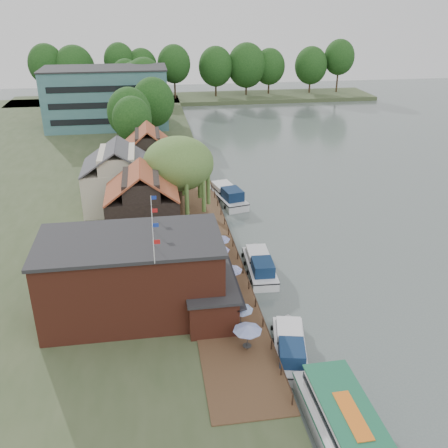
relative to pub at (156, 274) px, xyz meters
name	(u,v)px	position (x,y,z in m)	size (l,w,h in m)	color
ground	(305,300)	(14.00, 1.00, -4.65)	(260.00, 260.00, 0.00)	#4F5B58
land_bank	(43,186)	(-16.00, 36.00, -4.15)	(50.00, 140.00, 1.00)	#384728
quay_deck	(209,249)	(6.00, 11.00, -3.60)	(6.00, 50.00, 0.10)	#47301E
quay_rail	(232,241)	(8.70, 11.50, -3.15)	(0.20, 49.00, 1.00)	black
pub	(156,274)	(0.00, 0.00, 0.00)	(20.00, 11.00, 7.30)	maroon
hotel_block	(107,98)	(-8.00, 71.00, 2.50)	(25.40, 12.40, 12.30)	#38666B
cottage_a	(142,204)	(-1.00, 15.00, 0.60)	(8.60, 7.60, 8.50)	black
cottage_b	(119,176)	(-4.00, 25.00, 0.60)	(9.60, 8.60, 8.50)	beige
cottage_c	(149,155)	(0.00, 34.00, 0.60)	(7.60, 7.60, 8.50)	black
willow	(179,179)	(3.50, 20.00, 1.56)	(8.60, 8.60, 10.43)	#476B2D
umbrella_0	(247,337)	(6.79, -6.75, -2.36)	(2.33, 2.33, 2.38)	navy
umbrella_1	(241,316)	(6.79, -3.93, -2.36)	(2.09, 2.09, 2.38)	#1A4390
umbrella_2	(221,290)	(5.77, 0.35, -2.36)	(2.01, 2.01, 2.38)	navy
umbrella_3	(230,276)	(7.00, 2.63, -2.36)	(2.31, 2.31, 2.38)	navy
umbrella_4	(220,256)	(6.59, 6.86, -2.36)	(2.11, 2.11, 2.38)	#1B1B96
umbrella_5	(219,245)	(6.86, 9.25, -2.36)	(2.45, 2.45, 2.38)	#1C299A
cruiser_0	(290,344)	(10.34, -6.63, -3.58)	(2.90, 9.00, 2.14)	silver
cruiser_1	(260,263)	(10.83, 6.77, -3.53)	(3.02, 9.34, 2.24)	white
cruiser_2	(227,193)	(10.62, 26.99, -3.38)	(3.35, 10.36, 2.53)	silver
tour_boat	(354,441)	(11.53, -16.92, -3.14)	(3.90, 13.84, 3.02)	silver
swan	(284,366)	(9.50, -8.17, -4.43)	(0.44, 0.44, 0.44)	white
bank_tree_0	(133,131)	(-2.28, 43.83, 1.92)	(6.37, 6.37, 11.15)	#143811
bank_tree_1	(130,121)	(-2.89, 50.28, 2.12)	(7.57, 7.57, 11.54)	#143811
bank_tree_2	(153,109)	(1.42, 58.42, 2.32)	(8.06, 8.06, 11.94)	#143811
bank_tree_3	(145,88)	(0.04, 77.90, 3.08)	(8.82, 8.82, 13.45)	#143811
bank_tree_4	(135,86)	(-2.19, 86.43, 2.21)	(7.66, 7.66, 11.71)	#143811
bank_tree_5	(126,82)	(-4.47, 93.15, 2.15)	(7.24, 7.24, 11.60)	#143811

